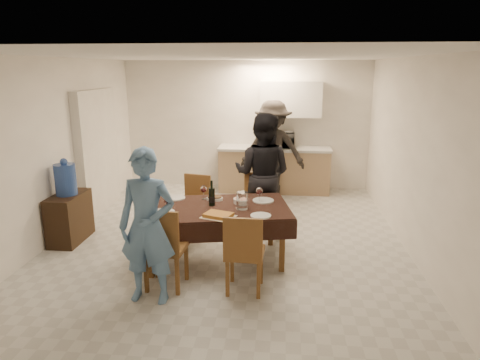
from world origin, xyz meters
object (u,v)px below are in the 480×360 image
Objects in this scene: water_jug at (66,179)px; water_pitcher at (242,201)px; console at (70,218)px; person_near at (147,227)px; savoury_tart at (218,215)px; person_far at (262,174)px; microwave at (281,140)px; person_kitchen at (273,150)px; wine_bottle at (212,193)px; dining_table at (215,209)px.

water_jug is 2.02× the size of water_pitcher.
person_near is at bearing -41.77° from console.
water_pitcher is (2.55, -0.48, -0.08)m from water_jug.
savoury_tart is 1.51m from person_far.
person_kitchen reaches higher than microwave.
person_kitchen reaches higher than wine_bottle.
microwave is (3.00, 2.91, 0.14)m from water_jug.
microwave is 0.49m from person_kitchen.
wine_bottle is at bearing -9.89° from console.
person_near is 2.37m from person_far.
savoury_tart is 0.68× the size of microwave.
water_pitcher is 1.12m from person_far.
person_far is at bearing 12.79° from console.
person_far is (2.75, 0.62, -0.01)m from water_jug.
wine_bottle is 0.60× the size of microwave.
water_jug is at bearing 169.45° from water_pitcher.
console is 1.38× the size of microwave.
console is 0.41× the size of person_kitchen.
dining_table is 3.45m from microwave.
savoury_tart is at bearing 79.39° from microwave.
console is at bearing 160.72° from savoury_tart.
dining_table is 9.36× the size of water_pitcher.
wine_bottle reaches higher than water_pitcher.
water_jug is 2.44m from savoury_tart.
person_far is (1.10, 2.10, 0.08)m from person_near.
water_pitcher is at bearing 52.85° from savoury_tart.
water_pitcher is at bearing -10.55° from water_jug.
dining_table is 1.12× the size of person_far.
savoury_tart is at bearing -127.15° from water_pitcher.
person_kitchen is at bearing 76.09° from wine_bottle.
water_jug is (0.00, 0.00, 0.57)m from console.
person_near is at bearing -131.99° from water_pitcher.
person_far is (0.55, 1.05, 0.22)m from dining_table.
microwave is at bearing 44.15° from water_jug.
person_kitchen is (0.65, 2.88, 0.24)m from dining_table.
water_pitcher is at bearing 82.49° from microwave.
person_far reaches higher than console.
console is at bearing 44.15° from microwave.
person_near is at bearing -114.44° from wine_bottle.
person_far is at bearing 12.79° from water_jug.
person_kitchen is at bearing 72.27° from microwave.
water_jug is at bearing 157.57° from dining_table.
water_jug is 2.22m from person_near.
savoury_tart reaches higher than console.
person_kitchen reaches higher than dining_table.
person_near is (-0.55, -1.05, 0.14)m from dining_table.
microwave is 2.30m from person_far.
person_near is 0.90× the size of person_kitchen.
water_jug is 3.77m from person_kitchen.
dining_table is at bearing -10.93° from water_jug.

